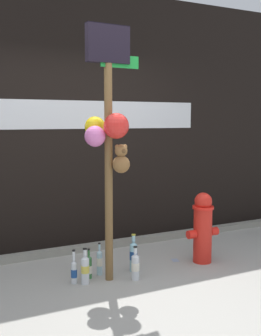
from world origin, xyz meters
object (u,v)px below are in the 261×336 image
at_px(bottle_0, 100,262).
at_px(bottle_5, 85,269).
at_px(bottle_1, 89,267).
at_px(memorial_post, 108,123).
at_px(bottle_3, 135,266).
at_px(bottle_4, 74,271).
at_px(bottle_2, 133,255).
at_px(fire_hydrant, 203,227).

distance_m(bottle_0, bottle_5, 0.28).
xyz_separation_m(bottle_0, bottle_1, (-0.14, -0.05, -0.02)).
distance_m(memorial_post, bottle_3, 1.46).
relative_size(bottle_4, bottle_5, 0.95).
distance_m(bottle_2, bottle_5, 0.59).
distance_m(memorial_post, bottle_1, 1.48).
distance_m(bottle_3, bottle_4, 0.61).
bearing_deg(bottle_2, bottle_1, 177.61).
height_order(memorial_post, bottle_4, memorial_post).
distance_m(memorial_post, bottle_2, 1.45).
relative_size(memorial_post, fire_hydrant, 3.14).
relative_size(bottle_1, bottle_3, 0.89).
bearing_deg(memorial_post, bottle_2, 18.41).
relative_size(memorial_post, bottle_4, 7.37).
xyz_separation_m(bottle_2, bottle_5, (-0.58, -0.10, -0.02)).
bearing_deg(fire_hydrant, memorial_post, -178.79).
xyz_separation_m(fire_hydrant, bottle_1, (-1.33, 0.11, -0.29)).
bearing_deg(bottle_3, bottle_5, 165.85).
bearing_deg(bottle_4, bottle_5, -31.89).
bearing_deg(memorial_post, bottle_1, 141.23).
height_order(bottle_3, bottle_4, bottle_3).
bearing_deg(bottle_4, bottle_2, 3.39).
distance_m(bottle_0, bottle_3, 0.40).
relative_size(bottle_0, bottle_3, 0.98).
bearing_deg(bottle_1, bottle_5, -125.32).
relative_size(bottle_1, bottle_4, 0.91).
relative_size(fire_hydrant, bottle_2, 1.98).
height_order(memorial_post, bottle_2, memorial_post).
bearing_deg(fire_hydrant, bottle_1, 175.39).
height_order(bottle_2, bottle_4, bottle_2).
bearing_deg(fire_hydrant, bottle_0, 172.60).
xyz_separation_m(bottle_3, bottle_4, (-0.59, 0.18, -0.02)).
bearing_deg(bottle_1, bottle_0, 19.28).
height_order(memorial_post, bottle_0, memorial_post).
xyz_separation_m(bottle_1, bottle_3, (0.41, -0.24, 0.03)).
bearing_deg(bottle_0, bottle_1, -160.72).
relative_size(bottle_2, bottle_4, 1.19).
bearing_deg(memorial_post, bottle_4, 168.36).
height_order(fire_hydrant, bottle_1, fire_hydrant).
bearing_deg(bottle_0, bottle_5, -142.88).
distance_m(fire_hydrant, bottle_2, 0.87).
bearing_deg(bottle_3, bottle_4, 162.67).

